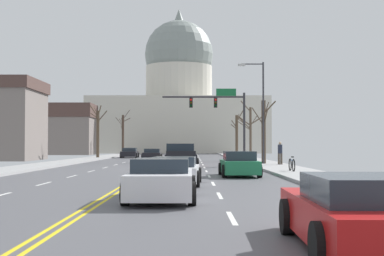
{
  "coord_description": "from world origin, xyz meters",
  "views": [
    {
      "loc": [
        2.63,
        -35.98,
        1.62
      ],
      "look_at": [
        2.61,
        28.51,
        3.61
      ],
      "focal_mm": 50.3,
      "sensor_mm": 36.0,
      "label": 1
    }
  ],
  "objects_px": {
    "sedan_near_00": "(181,156)",
    "sedan_oncoming_01": "(130,153)",
    "sedan_near_01": "(182,158)",
    "sedan_oncoming_00": "(152,155)",
    "street_lamp_right": "(260,104)",
    "sedan_near_06": "(360,214)",
    "pickup_truck_near_02": "(180,158)",
    "pedestrian_00": "(280,152)",
    "signal_gantry": "(221,109)",
    "sedan_near_04": "(175,171)",
    "sedan_near_05": "(162,180)",
    "sedan_near_03": "(239,164)",
    "bicycle_parked": "(292,165)"
  },
  "relations": [
    {
      "from": "sedan_near_00",
      "to": "sedan_oncoming_01",
      "type": "xyz_separation_m",
      "value": [
        -6.73,
        18.58,
        -0.03
      ]
    },
    {
      "from": "sedan_near_01",
      "to": "sedan_oncoming_00",
      "type": "relative_size",
      "value": 0.98
    },
    {
      "from": "street_lamp_right",
      "to": "sedan_near_06",
      "type": "relative_size",
      "value": 1.72
    },
    {
      "from": "sedan_near_00",
      "to": "pickup_truck_near_02",
      "type": "height_order",
      "value": "pickup_truck_near_02"
    },
    {
      "from": "sedan_near_06",
      "to": "sedan_oncoming_01",
      "type": "xyz_separation_m",
      "value": [
        -10.24,
        57.98,
        0.02
      ]
    },
    {
      "from": "street_lamp_right",
      "to": "pickup_truck_near_02",
      "type": "relative_size",
      "value": 1.38
    },
    {
      "from": "sedan_oncoming_00",
      "to": "pedestrian_00",
      "type": "xyz_separation_m",
      "value": [
        10.77,
        -16.42,
        0.51
      ]
    },
    {
      "from": "sedan_near_01",
      "to": "pickup_truck_near_02",
      "type": "bearing_deg",
      "value": -89.58
    },
    {
      "from": "signal_gantry",
      "to": "pedestrian_00",
      "type": "relative_size",
      "value": 4.66
    },
    {
      "from": "sedan_near_06",
      "to": "street_lamp_right",
      "type": "bearing_deg",
      "value": 85.31
    },
    {
      "from": "sedan_near_04",
      "to": "pickup_truck_near_02",
      "type": "bearing_deg",
      "value": 90.32
    },
    {
      "from": "street_lamp_right",
      "to": "sedan_near_01",
      "type": "relative_size",
      "value": 1.86
    },
    {
      "from": "sedan_near_05",
      "to": "sedan_oncoming_01",
      "type": "distance_m",
      "value": 50.96
    },
    {
      "from": "sedan_near_00",
      "to": "pickup_truck_near_02",
      "type": "distance_m",
      "value": 12.83
    },
    {
      "from": "street_lamp_right",
      "to": "sedan_oncoming_01",
      "type": "bearing_deg",
      "value": 118.11
    },
    {
      "from": "sedan_oncoming_01",
      "to": "pedestrian_00",
      "type": "xyz_separation_m",
      "value": [
        14.25,
        -26.14,
        0.5
      ]
    },
    {
      "from": "sedan_near_01",
      "to": "pedestrian_00",
      "type": "height_order",
      "value": "pedestrian_00"
    },
    {
      "from": "sedan_near_01",
      "to": "sedan_near_03",
      "type": "xyz_separation_m",
      "value": [
        3.24,
        -13.59,
        0.0
      ]
    },
    {
      "from": "pedestrian_00",
      "to": "sedan_near_01",
      "type": "bearing_deg",
      "value": 171.67
    },
    {
      "from": "signal_gantry",
      "to": "sedan_oncoming_01",
      "type": "relative_size",
      "value": 1.81
    },
    {
      "from": "sedan_near_06",
      "to": "sedan_oncoming_00",
      "type": "relative_size",
      "value": 1.06
    },
    {
      "from": "sedan_near_06",
      "to": "pedestrian_00",
      "type": "bearing_deg",
      "value": 82.83
    },
    {
      "from": "pickup_truck_near_02",
      "to": "bicycle_parked",
      "type": "distance_m",
      "value": 7.89
    },
    {
      "from": "pickup_truck_near_02",
      "to": "sedan_oncoming_01",
      "type": "relative_size",
      "value": 1.31
    },
    {
      "from": "sedan_oncoming_01",
      "to": "sedan_oncoming_00",
      "type": "bearing_deg",
      "value": -70.31
    },
    {
      "from": "bicycle_parked",
      "to": "pickup_truck_near_02",
      "type": "bearing_deg",
      "value": 143.94
    },
    {
      "from": "street_lamp_right",
      "to": "pedestrian_00",
      "type": "bearing_deg",
      "value": -55.27
    },
    {
      "from": "sedan_near_06",
      "to": "bicycle_parked",
      "type": "distance_m",
      "value": 22.15
    },
    {
      "from": "signal_gantry",
      "to": "sedan_oncoming_00",
      "type": "xyz_separation_m",
      "value": [
        -6.97,
        5.43,
        -4.41
      ]
    },
    {
      "from": "sedan_oncoming_01",
      "to": "street_lamp_right",
      "type": "bearing_deg",
      "value": -61.89
    },
    {
      "from": "pickup_truck_near_02",
      "to": "sedan_near_00",
      "type": "bearing_deg",
      "value": 90.81
    },
    {
      "from": "sedan_oncoming_01",
      "to": "bicycle_parked",
      "type": "xyz_separation_m",
      "value": [
        13.28,
        -36.04,
        -0.09
      ]
    },
    {
      "from": "pickup_truck_near_02",
      "to": "sedan_oncoming_00",
      "type": "xyz_separation_m",
      "value": [
        -3.43,
        21.68,
        -0.18
      ]
    },
    {
      "from": "pedestrian_00",
      "to": "sedan_oncoming_00",
      "type": "bearing_deg",
      "value": 123.26
    },
    {
      "from": "street_lamp_right",
      "to": "sedan_near_05",
      "type": "distance_m",
      "value": 27.22
    },
    {
      "from": "signal_gantry",
      "to": "sedan_near_00",
      "type": "relative_size",
      "value": 1.73
    },
    {
      "from": "bicycle_parked",
      "to": "sedan_near_00",
      "type": "bearing_deg",
      "value": 110.57
    },
    {
      "from": "sedan_near_05",
      "to": "bicycle_parked",
      "type": "distance_m",
      "value": 15.85
    },
    {
      "from": "sedan_near_05",
      "to": "sedan_oncoming_00",
      "type": "relative_size",
      "value": 1.08
    },
    {
      "from": "sedan_near_01",
      "to": "pedestrian_00",
      "type": "xyz_separation_m",
      "value": [
        7.39,
        -1.08,
        0.48
      ]
    },
    {
      "from": "pickup_truck_near_02",
      "to": "bicycle_parked",
      "type": "bearing_deg",
      "value": -36.06
    },
    {
      "from": "pickup_truck_near_02",
      "to": "sedan_near_03",
      "type": "relative_size",
      "value": 1.34
    },
    {
      "from": "pedestrian_00",
      "to": "bicycle_parked",
      "type": "distance_m",
      "value": 9.96
    },
    {
      "from": "sedan_near_00",
      "to": "sedan_near_05",
      "type": "xyz_separation_m",
      "value": [
        0.06,
        -31.92,
        -0.02
      ]
    },
    {
      "from": "street_lamp_right",
      "to": "sedan_near_00",
      "type": "height_order",
      "value": "street_lamp_right"
    },
    {
      "from": "sedan_near_06",
      "to": "sedan_oncoming_01",
      "type": "relative_size",
      "value": 1.05
    },
    {
      "from": "pedestrian_00",
      "to": "bicycle_parked",
      "type": "xyz_separation_m",
      "value": [
        -0.97,
        -9.9,
        -0.6
      ]
    },
    {
      "from": "signal_gantry",
      "to": "pedestrian_00",
      "type": "xyz_separation_m",
      "value": [
        3.8,
        -10.99,
        -3.9
      ]
    },
    {
      "from": "sedan_near_00",
      "to": "sedan_oncoming_00",
      "type": "height_order",
      "value": "sedan_near_00"
    },
    {
      "from": "pickup_truck_near_02",
      "to": "sedan_near_06",
      "type": "bearing_deg",
      "value": -82.85
    }
  ]
}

